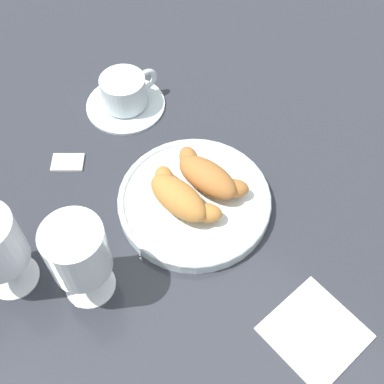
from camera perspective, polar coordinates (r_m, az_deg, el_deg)
ground_plane at (r=0.74m, az=-0.90°, el=-2.56°), size 2.20×2.20×0.00m
pastry_plate at (r=0.74m, az=0.00°, el=-0.78°), size 0.23×0.23×0.02m
croissant_large at (r=0.70m, az=-1.40°, el=-0.60°), size 0.14×0.06×0.04m
croissant_small at (r=0.72m, az=1.69°, el=1.98°), size 0.14×0.07×0.04m
coffee_cup_near at (r=0.86m, az=-7.73°, el=11.04°), size 0.14×0.14×0.06m
juice_glass_left at (r=0.61m, az=-12.97°, el=-6.94°), size 0.08×0.08×0.14m
sugar_packet at (r=0.81m, az=-14.13°, el=3.41°), size 0.06×0.06×0.01m
folded_napkin at (r=0.67m, az=13.95°, el=-15.37°), size 0.12×0.12×0.01m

